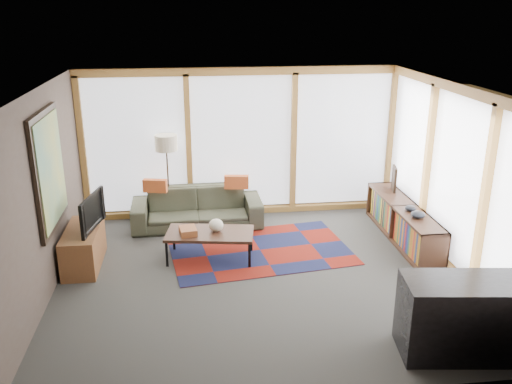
{
  "coord_description": "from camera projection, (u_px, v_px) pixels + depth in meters",
  "views": [
    {
      "loc": [
        -0.87,
        -6.68,
        3.58
      ],
      "look_at": [
        0.0,
        0.4,
        1.1
      ],
      "focal_mm": 38.0,
      "sensor_mm": 36.0,
      "label": 1
    }
  ],
  "objects": [
    {
      "name": "ground",
      "position": [
        260.0,
        276.0,
        7.54
      ],
      "size": [
        5.5,
        5.5,
        0.0
      ],
      "primitive_type": "plane",
      "color": "#31312E",
      "rests_on": "ground"
    },
    {
      "name": "room_envelope",
      "position": [
        289.0,
        157.0,
        7.62
      ],
      "size": [
        5.52,
        5.02,
        2.62
      ],
      "color": "#43352F",
      "rests_on": "ground"
    },
    {
      "name": "rug",
      "position": [
        260.0,
        250.0,
        8.32
      ],
      "size": [
        2.89,
        2.08,
        0.01
      ],
      "primitive_type": "cube",
      "rotation": [
        0.0,
        0.0,
        0.14
      ],
      "color": "maroon",
      "rests_on": "ground"
    },
    {
      "name": "sofa",
      "position": [
        197.0,
        208.0,
        9.17
      ],
      "size": [
        2.19,
        0.89,
        0.64
      ],
      "primitive_type": "imported",
      "rotation": [
        0.0,
        0.0,
        0.02
      ],
      "color": "#303324",
      "rests_on": "ground"
    },
    {
      "name": "pillow_left",
      "position": [
        155.0,
        186.0,
        8.95
      ],
      "size": [
        0.41,
        0.2,
        0.21
      ],
      "primitive_type": "cube",
      "rotation": [
        0.0,
        0.0,
        -0.21
      ],
      "color": "#BF5426",
      "rests_on": "sofa"
    },
    {
      "name": "pillow_right",
      "position": [
        237.0,
        182.0,
        9.12
      ],
      "size": [
        0.42,
        0.18,
        0.22
      ],
      "primitive_type": "cube",
      "rotation": [
        0.0,
        0.0,
        -0.14
      ],
      "color": "#BF5426",
      "rests_on": "sofa"
    },
    {
      "name": "floor_lamp",
      "position": [
        168.0,
        179.0,
        9.25
      ],
      "size": [
        0.38,
        0.38,
        1.53
      ],
      "primitive_type": null,
      "color": "black",
      "rests_on": "ground"
    },
    {
      "name": "coffee_table",
      "position": [
        210.0,
        245.0,
        7.99
      ],
      "size": [
        1.35,
        0.83,
        0.42
      ],
      "primitive_type": null,
      "rotation": [
        0.0,
        0.0,
        -0.16
      ],
      "color": "#331B12",
      "rests_on": "ground"
    },
    {
      "name": "book_stack",
      "position": [
        188.0,
        231.0,
        7.85
      ],
      "size": [
        0.27,
        0.32,
        0.1
      ],
      "primitive_type": "cube",
      "rotation": [
        0.0,
        0.0,
        0.16
      ],
      "color": "brown",
      "rests_on": "coffee_table"
    },
    {
      "name": "vase",
      "position": [
        216.0,
        225.0,
        7.93
      ],
      "size": [
        0.26,
        0.26,
        0.19
      ],
      "primitive_type": "ellipsoid",
      "rotation": [
        0.0,
        0.0,
        -0.23
      ],
      "color": "beige",
      "rests_on": "coffee_table"
    },
    {
      "name": "bookshelf",
      "position": [
        403.0,
        222.0,
        8.62
      ],
      "size": [
        0.43,
        2.34,
        0.59
      ],
      "primitive_type": null,
      "color": "#331B12",
      "rests_on": "ground"
    },
    {
      "name": "bowl_a",
      "position": [
        418.0,
        215.0,
        8.0
      ],
      "size": [
        0.25,
        0.25,
        0.11
      ],
      "primitive_type": "ellipsoid",
      "rotation": [
        0.0,
        0.0,
        0.24
      ],
      "color": "black",
      "rests_on": "bookshelf"
    },
    {
      "name": "bowl_b",
      "position": [
        411.0,
        208.0,
        8.28
      ],
      "size": [
        0.19,
        0.19,
        0.09
      ],
      "primitive_type": "ellipsoid",
      "rotation": [
        0.0,
        0.0,
        -0.09
      ],
      "color": "black",
      "rests_on": "bookshelf"
    },
    {
      "name": "shelf_picture",
      "position": [
        394.0,
        179.0,
        9.14
      ],
      "size": [
        0.11,
        0.32,
        0.42
      ],
      "primitive_type": "cube",
      "rotation": [
        0.0,
        0.0,
        -0.22
      ],
      "color": "black",
      "rests_on": "bookshelf"
    },
    {
      "name": "tv_console",
      "position": [
        84.0,
        247.0,
        7.77
      ],
      "size": [
        0.46,
        1.12,
        0.56
      ],
      "primitive_type": "cube",
      "color": "brown",
      "rests_on": "ground"
    },
    {
      "name": "television",
      "position": [
        87.0,
        212.0,
        7.64
      ],
      "size": [
        0.28,
        0.88,
        0.5
      ],
      "primitive_type": "imported",
      "rotation": [
        0.0,
        0.0,
        1.38
      ],
      "color": "black",
      "rests_on": "tv_console"
    },
    {
      "name": "bar_counter",
      "position": [
        465.0,
        317.0,
        5.76
      ],
      "size": [
        1.42,
        0.79,
        0.85
      ],
      "primitive_type": "cube",
      "rotation": [
        0.0,
        0.0,
        -0.12
      ],
      "color": "black",
      "rests_on": "ground"
    }
  ]
}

